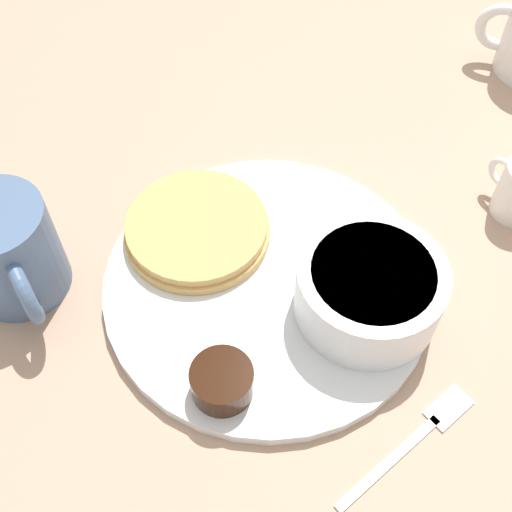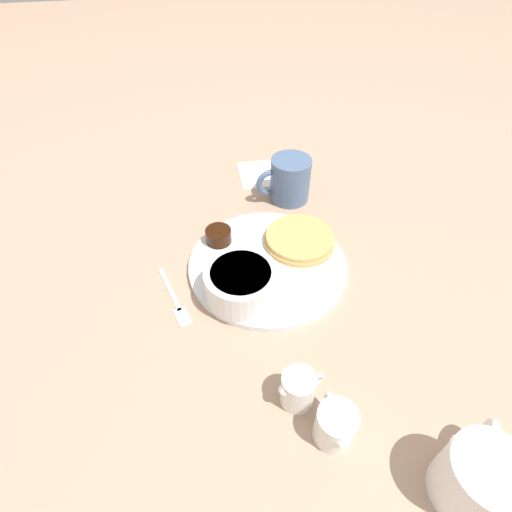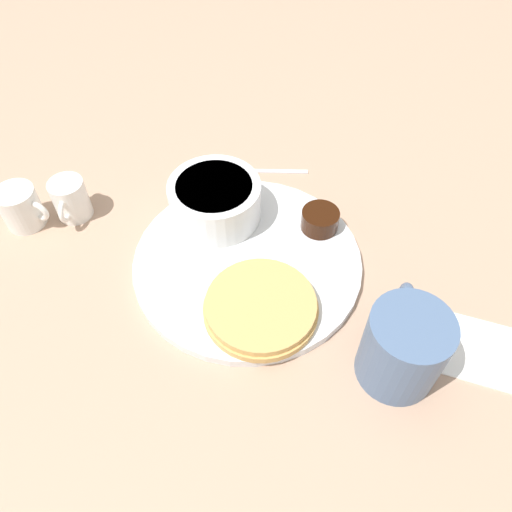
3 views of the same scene
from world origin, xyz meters
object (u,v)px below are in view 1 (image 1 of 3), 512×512
(coffee_mug, at_px, (9,253))
(bowl, at_px, (369,288))
(fork, at_px, (420,434))
(plate, at_px, (268,283))

(coffee_mug, bearing_deg, bowl, -28.87)
(bowl, xyz_separation_m, fork, (-0.01, -0.11, -0.04))
(coffee_mug, xyz_separation_m, fork, (0.24, -0.25, -0.04))
(bowl, bearing_deg, coffee_mug, 151.13)
(bowl, xyz_separation_m, coffee_mug, (-0.25, 0.14, 0.01))
(fork, bearing_deg, bowl, 84.69)
(coffee_mug, bearing_deg, fork, -45.42)
(plate, bearing_deg, coffee_mug, 156.45)
(plate, xyz_separation_m, coffee_mug, (-0.19, 0.08, 0.04))
(fork, bearing_deg, plate, 107.60)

